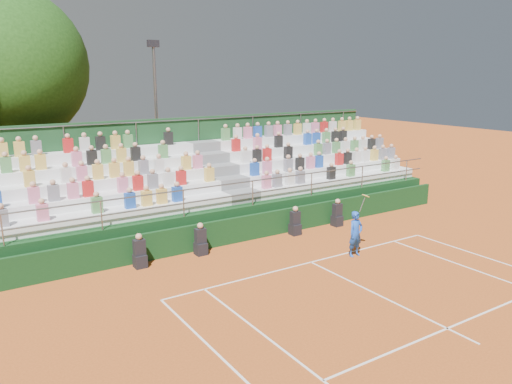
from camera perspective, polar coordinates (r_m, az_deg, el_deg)
ground at (r=17.44m, az=6.30°, el=-7.99°), size 90.00×90.00×0.00m
courtside_wall at (r=19.72m, az=0.47°, el=-3.85°), size 20.00×0.15×1.00m
line_officials at (r=18.99m, az=-0.63°, el=-4.60°), size 9.14×0.40×1.19m
grandstand at (r=22.25m, az=-4.09°, el=-0.31°), size 20.00×5.20×4.40m
tennis_player at (r=18.03m, az=11.33°, el=-4.68°), size 0.84×0.41×2.22m
tree_east at (r=25.18m, az=-26.63°, el=12.70°), size 6.98×6.98×10.16m
floodlight_mast at (r=27.26m, az=-11.36°, el=9.61°), size 0.60×0.25×8.05m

